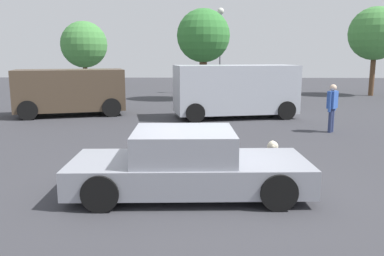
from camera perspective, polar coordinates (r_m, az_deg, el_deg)
name	(u,v)px	position (r m, az deg, el deg)	size (l,w,h in m)	color
ground_plane	(200,191)	(7.73, 1.18, -9.10)	(80.00, 80.00, 0.00)	#38383D
sedan_foreground	(188,165)	(7.43, -0.63, -5.34)	(4.46, 2.04, 1.23)	gray
dog	(273,146)	(10.31, 11.55, -2.62)	(0.34, 0.68, 0.47)	beige
van_white	(235,89)	(16.72, 6.20, 5.54)	(5.29, 3.05, 2.19)	#B2B7C1
suv_dark	(70,90)	(18.08, -17.14, 5.20)	(4.92, 3.25, 1.99)	#4C3D2D
pedestrian	(332,104)	(14.19, 19.54, 3.27)	(0.44, 0.47, 1.63)	navy
light_post_near	(220,35)	(27.27, 4.11, 13.21)	(0.44, 0.44, 5.70)	gray
tree_back_left	(203,36)	(23.35, 1.65, 13.06)	(3.06, 3.06, 5.24)	brown
tree_back_center	(376,34)	(28.45, 24.92, 12.21)	(3.37, 3.37, 5.66)	brown
tree_back_right	(84,45)	(34.24, -15.29, 11.50)	(3.76, 3.76, 5.36)	brown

